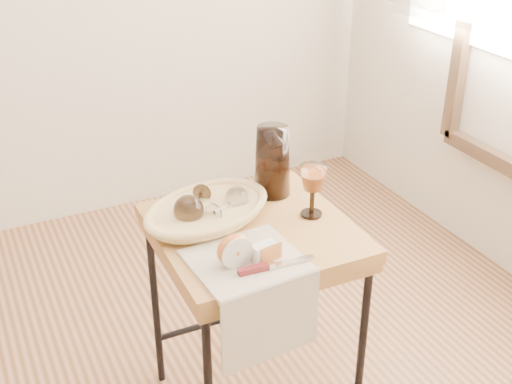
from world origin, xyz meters
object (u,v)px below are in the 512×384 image
goblet_lying_b (227,204)px  wine_goblet (312,191)px  side_table (253,322)px  tea_towel (246,260)px  bread_basket (207,212)px  table_knife (273,265)px  goblet_lying_a (195,202)px  apple_half (233,249)px  pitcher (272,161)px

goblet_lying_b → wine_goblet: bearing=-48.9°
goblet_lying_b → side_table: bearing=-84.3°
tea_towel → bread_basket: bread_basket is taller
table_knife → bread_basket: bearing=104.2°
wine_goblet → table_knife: size_ratio=0.79×
goblet_lying_a → apple_half: goblet_lying_a is taller
goblet_lying_a → table_knife: goblet_lying_a is taller
pitcher → wine_goblet: (0.04, -0.17, -0.03)m
bread_basket → apple_half: 0.25m
tea_towel → goblet_lying_a: bearing=95.2°
side_table → pitcher: size_ratio=2.65×
apple_half → table_knife: 0.11m
goblet_lying_a → table_knife: (0.09, -0.32, -0.04)m
side_table → pitcher: 0.50m
side_table → goblet_lying_b: bearing=123.4°
bread_basket → goblet_lying_b: 0.06m
side_table → tea_towel: (-0.09, -0.15, 0.35)m
bread_basket → table_knife: bearing=-98.6°
side_table → bread_basket: bread_basket is taller
wine_goblet → apple_half: (-0.31, -0.14, -0.03)m
tea_towel → apple_half: size_ratio=3.01×
apple_half → wine_goblet: bearing=19.8°
wine_goblet → table_knife: 0.31m
tea_towel → apple_half: 0.06m
goblet_lying_b → table_knife: (0.00, -0.29, -0.03)m
wine_goblet → goblet_lying_b: bearing=158.9°
side_table → wine_goblet: bearing=-5.3°
bread_basket → goblet_lying_b: size_ratio=3.10×
side_table → apple_half: 0.44m
side_table → apple_half: bearing=-130.0°
bread_basket → pitcher: pitcher is taller
goblet_lying_b → apple_half: (-0.08, -0.23, 0.00)m
bread_basket → goblet_lying_a: 0.05m
apple_half → goblet_lying_b: bearing=66.0°
table_knife → pitcher: bearing=67.3°
side_table → tea_towel: size_ratio=2.43×
bread_basket → goblet_lying_a: goblet_lying_a is taller
goblet_lying_a → wine_goblet: size_ratio=0.88×
tea_towel → pitcher: bearing=49.3°
bread_basket → apple_half: bearing=-115.5°
bread_basket → table_knife: (0.06, -0.31, -0.01)m
bread_basket → pitcher: 0.26m
goblet_lying_b → wine_goblet: 0.25m
goblet_lying_a → goblet_lying_b: bearing=108.8°
side_table → tea_towel: tea_towel is taller
bread_basket → goblet_lying_b: goblet_lying_b is taller
wine_goblet → bread_basket: bearing=158.8°
bread_basket → wine_goblet: bearing=-40.0°
tea_towel → bread_basket: bearing=88.3°
apple_half → table_knife: (0.08, -0.06, -0.04)m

